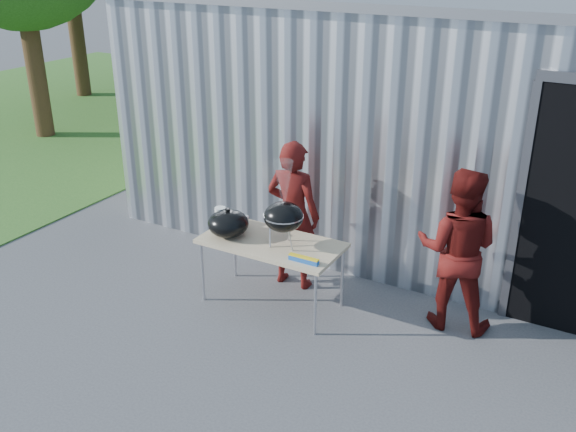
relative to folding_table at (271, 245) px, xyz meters
The scene contains 11 objects.
ground 1.01m from the folding_table, 73.62° to the right, with size 80.00×80.00×0.00m, color #434346.
building 4.14m from the folding_table, 73.96° to the left, with size 8.20×6.20×3.10m.
grass_patch 10.30m from the folding_table, 148.90° to the left, with size 10.00×12.00×0.02m, color #2D591E.
folding_table is the anchor object (origin of this frame).
kettle_grill 0.49m from the folding_table, 10.79° to the right, with size 0.42×0.42×0.93m.
grill_lid 0.52m from the folding_table, 168.11° to the right, with size 0.44×0.44×0.32m.
paper_towels 0.64m from the folding_table, behind, with size 0.12×0.12×0.28m, color white.
white_tub 0.59m from the folding_table, 161.19° to the left, with size 0.20×0.15×0.10m, color white.
foil_box 0.58m from the folding_table, 25.67° to the right, with size 0.32×0.06×0.06m.
person_cook 0.53m from the folding_table, 91.98° to the left, with size 0.63×0.41×1.72m, color #4E0E0C.
person_bystander 1.91m from the folding_table, 17.53° to the left, with size 0.83×0.64×1.70m, color #4E0E0C.
Camera 1 is at (2.94, -4.52, 3.70)m, focal length 40.00 mm.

